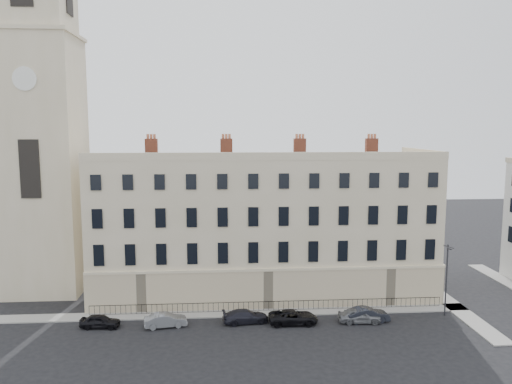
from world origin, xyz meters
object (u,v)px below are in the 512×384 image
Objects in this scene: car_d at (293,317)px; car_f at (367,315)px; car_e at (359,315)px; car_c at (245,316)px; car_b at (166,320)px; car_a at (100,321)px; streetlamp at (447,277)px.

car_d is 1.12× the size of car_f.
car_e is (6.24, -0.17, 0.04)m from car_d.
car_b is at bearing 85.77° from car_c.
car_d is (17.76, -0.37, 0.03)m from car_a.
car_c is 19.71m from streetlamp.
car_a is at bearing 91.62° from car_e.
car_e is 0.97× the size of car_f.
car_f is at bearing -99.69° from car_b.
car_b reaches higher than car_a.
car_c is at bearing 161.38° from streetlamp.
car_b is 18.82m from car_f.
car_d is at bearing -86.35° from car_a.
car_d is at bearing 91.32° from car_e.
car_c is 10.70m from car_e.
car_f is (18.82, -0.12, 0.04)m from car_b.
car_c is (7.36, 0.44, -0.02)m from car_b.
car_b is 0.90× the size of car_c.
car_d is at bearing -104.70° from car_c.
streetlamp reaches higher than car_f.
car_e is (10.68, -0.72, 0.06)m from car_c.
car_c is at bearing -95.89° from car_b.
streetlamp is (19.43, 0.31, 3.30)m from car_c.
car_b is 0.55× the size of streetlamp.
car_d is 6.24m from car_e.
car_d is at bearing -99.84° from car_b.
car_b is at bearing 92.03° from car_e.
car_e reaches higher than car_d.
car_d is 1.16× the size of car_e.
car_f is (11.46, -0.56, 0.06)m from car_c.
car_f reaches higher than car_d.
car_e is at bearing -86.46° from car_a.
car_b is (5.97, -0.26, 0.03)m from car_a.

